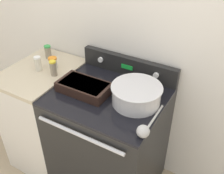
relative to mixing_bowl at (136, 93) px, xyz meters
The scene contains 11 objects.
kitchen_wall 0.49m from the mixing_bowl, 119.87° to the left, with size 8.00×0.05×2.50m.
stove_range 0.56m from the mixing_bowl, behind, with size 0.75×0.68×0.90m.
control_panel 0.35m from the mixing_bowl, 124.85° to the left, with size 0.75×0.07×0.14m.
side_counter 0.96m from the mixing_bowl, behind, with size 0.47×0.65×0.91m.
mixing_bowl is the anchor object (origin of this frame).
casserole_dish 0.37m from the mixing_bowl, 169.90° to the right, with size 0.35×0.20×0.07m.
ladle 0.29m from the mixing_bowl, 55.24° to the right, with size 0.07×0.34×0.07m.
spice_jar_yellow_cap 0.66m from the mixing_bowl, behind, with size 0.05×0.05×0.12m.
spice_jar_orange_cap 0.74m from the mixing_bowl, behind, with size 0.07×0.07×0.09m.
spice_jar_white_cap 0.81m from the mixing_bowl, behind, with size 0.05×0.05×0.11m.
spice_jar_green_cap 0.90m from the mixing_bowl, 168.96° to the left, with size 0.05×0.05×0.11m.
Camera 1 is at (0.73, -0.89, 1.94)m, focal length 42.00 mm.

